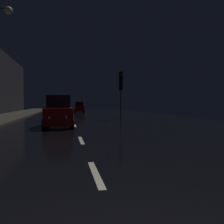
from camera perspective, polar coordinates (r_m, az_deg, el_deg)
ground at (r=27.13m, az=-9.57°, el=-1.42°), size 26.94×84.00×0.02m
sidewalk_left at (r=27.90m, az=-24.67°, el=-1.31°), size 4.40×84.00×0.15m
lane_centerline at (r=18.31m, az=-8.85°, el=-3.07°), size 0.16×30.51×0.01m
traffic_light_far_right at (r=24.96m, az=2.11°, el=6.48°), size 0.33×0.47×4.88m
car_approaching_headlights at (r=17.18m, az=-12.47°, el=-0.11°), size 2.01×4.35×2.19m
car_distant_taillights at (r=43.00m, az=-7.76°, el=1.07°), size 1.73×3.75×1.89m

